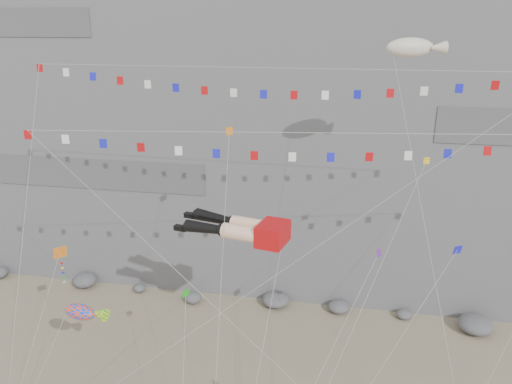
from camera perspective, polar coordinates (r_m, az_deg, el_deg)
cliff at (r=57.15m, az=4.94°, el=17.74°), size 80.00×28.00×50.00m
talus_boulders at (r=49.29m, az=2.27°, el=-12.22°), size 60.00×3.00×1.20m
legs_kite at (r=32.84m, az=-1.59°, el=-4.22°), size 7.98×14.10×17.56m
flag_banner_upper at (r=32.48m, az=2.60°, el=13.92°), size 33.73×11.82×30.17m
flag_banner_lower at (r=29.65m, az=6.47°, el=6.69°), size 33.87×9.11×22.51m
harlequin_kite at (r=36.57m, az=-21.51°, el=-6.51°), size 3.07×6.89×12.77m
fish_windsock at (r=35.61m, az=-19.50°, el=-12.81°), size 5.55×5.12×9.70m
blimp_windsock at (r=34.65m, az=17.21°, el=15.40°), size 7.07×12.67×27.39m
small_kite_a at (r=33.83m, az=-3.10°, el=6.23°), size 2.32×13.82×23.14m
small_kite_b at (r=31.84m, az=13.62°, el=-7.29°), size 7.27×10.75×17.40m
small_kite_c at (r=33.03m, az=-8.02°, el=-11.72°), size 2.98×10.38×13.72m
small_kite_d at (r=34.07m, az=18.39°, el=2.15°), size 9.30×16.37×25.07m
small_kite_e at (r=31.49m, az=21.79°, el=-6.58°), size 9.69×9.01×18.15m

